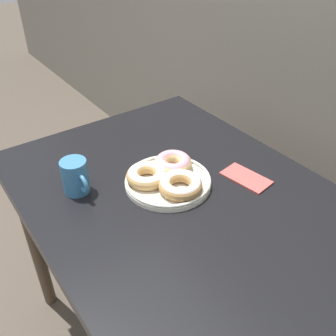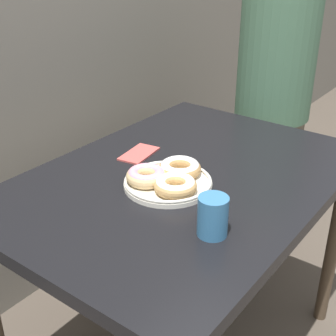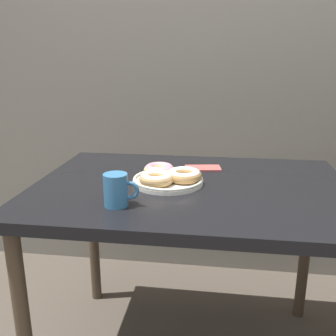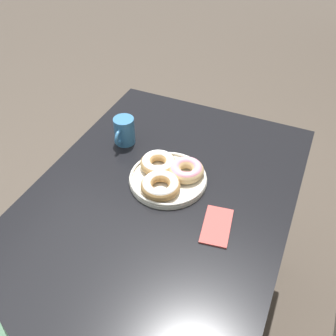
# 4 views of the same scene
# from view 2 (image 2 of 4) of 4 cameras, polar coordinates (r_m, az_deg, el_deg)

# --- Properties ---
(dining_table) EXTENTS (1.16, 0.82, 0.78)m
(dining_table) POSITION_cam_2_polar(r_m,az_deg,el_deg) (1.49, 1.92, -3.72)
(dining_table) COLOR black
(dining_table) RESTS_ON ground_plane
(donut_plate) EXTENTS (0.28, 0.27, 0.06)m
(donut_plate) POSITION_cam_2_polar(r_m,az_deg,el_deg) (1.37, -0.02, -1.24)
(donut_plate) COLOR silver
(donut_plate) RESTS_ON dining_table
(coffee_mug) EXTENTS (0.11, 0.08, 0.10)m
(coffee_mug) POSITION_cam_2_polar(r_m,az_deg,el_deg) (1.15, 5.55, -5.76)
(coffee_mug) COLOR teal
(coffee_mug) RESTS_ON dining_table
(person_figure) EXTENTS (0.35, 0.33, 1.49)m
(person_figure) POSITION_cam_2_polar(r_m,az_deg,el_deg) (2.15, 12.78, 8.50)
(person_figure) COLOR brown
(person_figure) RESTS_ON ground_plane
(napkin) EXTENTS (0.16, 0.10, 0.01)m
(napkin) POSITION_cam_2_polar(r_m,az_deg,el_deg) (1.58, -3.56, 1.76)
(napkin) COLOR #BC4C47
(napkin) RESTS_ON dining_table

